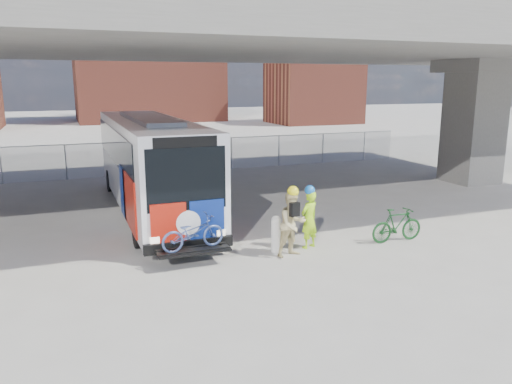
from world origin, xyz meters
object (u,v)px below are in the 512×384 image
bike_parked (397,225)px  cyclist_tan (293,223)px  bus (150,157)px  cyclist_hivis (309,218)px  bollard (276,233)px

bike_parked → cyclist_tan: bearing=90.6°
bus → cyclist_hivis: bearing=-59.9°
cyclist_hivis → cyclist_tan: 0.93m
bollard → cyclist_hivis: (1.09, 0.00, 0.34)m
bus → cyclist_tan: size_ratio=6.26×
cyclist_hivis → cyclist_tan: size_ratio=0.94×
bollard → cyclist_hivis: 1.15m
cyclist_hivis → bollard: bearing=-22.3°
bollard → bus: bearing=112.1°
cyclist_tan → bike_parked: 3.67m
bus → cyclist_tan: bearing=-67.1°
bus → bike_parked: 9.56m
bus → bollard: bearing=-67.9°
cyclist_hivis → bike_parked: cyclist_hivis is taller
bollard → cyclist_hivis: cyclist_hivis is taller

